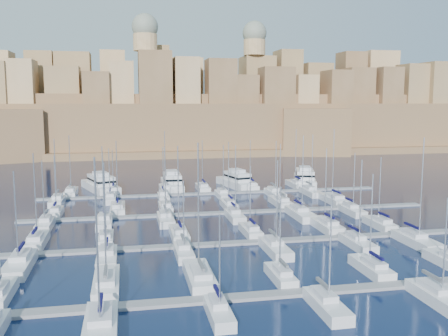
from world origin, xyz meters
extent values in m
plane|color=black|center=(0.00, 0.00, 0.00)|extent=(600.00, 600.00, 0.00)
cube|color=slate|center=(0.00, -34.00, 0.20)|extent=(84.00, 2.00, 0.40)
cube|color=slate|center=(0.00, -12.00, 0.20)|extent=(84.00, 2.00, 0.40)
cube|color=slate|center=(0.00, 10.00, 0.20)|extent=(84.00, 2.00, 0.40)
cube|color=slate|center=(0.00, 32.00, 0.20)|extent=(84.00, 2.00, 0.40)
cube|color=silver|center=(-35.82, -28.80, 0.51)|extent=(2.52, 8.39, 1.62)
cube|color=silver|center=(-23.90, -27.86, 0.56)|extent=(3.08, 10.27, 1.71)
cube|color=silver|center=(-23.90, -28.89, 1.76)|extent=(2.16, 4.62, 0.70)
cylinder|color=#9EA0A8|center=(-23.90, -27.35, 8.68)|extent=(0.18, 0.18, 14.53)
cube|color=#595B60|center=(-23.90, -29.40, 2.81)|extent=(0.35, 4.11, 0.35)
cube|color=silver|center=(-12.41, -27.71, 0.56)|extent=(3.17, 10.58, 1.73)
cube|color=silver|center=(-12.41, -28.77, 1.78)|extent=(2.22, 4.76, 0.70)
cylinder|color=#9EA0A8|center=(-12.41, -27.18, 9.58)|extent=(0.18, 0.18, 16.30)
cube|color=#595B60|center=(-12.41, -29.30, 2.83)|extent=(0.35, 4.23, 0.35)
cube|color=silver|center=(-2.15, -29.14, 0.49)|extent=(2.32, 7.73, 1.59)
cube|color=silver|center=(-2.15, -29.91, 1.64)|extent=(1.62, 3.48, 0.70)
cylinder|color=#9EA0A8|center=(-2.15, -28.75, 6.71)|extent=(0.18, 0.18, 10.85)
cube|color=#595B60|center=(-2.15, -30.29, 2.69)|extent=(0.35, 3.09, 0.35)
cube|color=silver|center=(10.66, -28.63, 0.52)|extent=(2.62, 8.74, 1.64)
cube|color=silver|center=(10.66, -29.50, 1.69)|extent=(1.84, 3.93, 0.70)
cylinder|color=#9EA0A8|center=(10.66, -28.19, 7.32)|extent=(0.18, 0.18, 11.97)
cube|color=#0A0939|center=(10.66, -29.94, 2.74)|extent=(0.35, 3.50, 0.35)
cube|color=silver|center=(-24.03, -40.39, 0.57)|extent=(3.23, 10.77, 1.74)
cube|color=silver|center=(-24.03, -39.31, 1.79)|extent=(2.26, 4.85, 0.70)
cylinder|color=#9EA0A8|center=(-24.03, -40.93, 9.55)|extent=(0.18, 0.18, 16.23)
cube|color=#0A0939|center=(-24.03, -38.77, 2.84)|extent=(0.35, 4.31, 0.35)
cube|color=silver|center=(-11.95, -38.77, 0.49)|extent=(2.26, 7.54, 1.58)
cube|color=silver|center=(-11.95, -38.02, 1.63)|extent=(1.58, 3.39, 0.70)
cylinder|color=#9EA0A8|center=(-11.95, -39.15, 6.30)|extent=(0.18, 0.18, 10.04)
cube|color=#0A0939|center=(-11.95, -37.64, 2.68)|extent=(0.35, 3.02, 0.35)
cube|color=silver|center=(-0.07, -39.27, 0.51)|extent=(2.56, 8.55, 1.63)
cube|color=silver|center=(-0.07, -38.42, 1.68)|extent=(1.79, 3.85, 0.70)
cylinder|color=#9EA0A8|center=(-0.07, -39.70, 7.18)|extent=(0.18, 0.18, 11.71)
cube|color=#595B60|center=(-0.07, -37.99, 2.73)|extent=(0.35, 3.42, 0.35)
cube|color=silver|center=(13.19, -39.80, 0.54)|extent=(2.88, 9.61, 1.68)
cube|color=silver|center=(13.19, -38.84, 1.73)|extent=(2.02, 4.32, 0.70)
cylinder|color=#9EA0A8|center=(13.19, -40.28, 6.84)|extent=(0.18, 0.18, 10.93)
cube|color=#595B60|center=(13.19, -38.36, 2.78)|extent=(0.35, 3.84, 0.35)
cube|color=silver|center=(-35.48, -6.28, 0.54)|extent=(2.83, 9.43, 1.67)
cube|color=silver|center=(-35.48, -7.23, 1.72)|extent=(1.98, 4.25, 0.70)
cylinder|color=#9EA0A8|center=(-35.48, -5.81, 8.04)|extent=(0.18, 0.18, 13.33)
cube|color=#0A0939|center=(-35.48, -7.70, 2.77)|extent=(0.35, 3.77, 0.35)
cube|color=silver|center=(-24.70, -7.12, 0.49)|extent=(2.33, 7.76, 1.59)
cube|color=silver|center=(-24.70, -7.90, 1.64)|extent=(1.63, 3.49, 0.70)
cylinder|color=#9EA0A8|center=(-24.70, -6.73, 5.76)|extent=(0.18, 0.18, 8.94)
cube|color=#0A0939|center=(-24.70, -8.29, 2.69)|extent=(0.35, 3.10, 0.35)
cube|color=silver|center=(-12.74, -6.45, 0.53)|extent=(2.73, 9.10, 1.66)
cube|color=silver|center=(-12.74, -7.36, 1.71)|extent=(1.91, 4.10, 0.70)
cylinder|color=#9EA0A8|center=(-12.74, -5.99, 8.43)|extent=(0.18, 0.18, 14.14)
cube|color=#0A0939|center=(-12.74, -7.81, 2.76)|extent=(0.35, 3.64, 0.35)
cube|color=silver|center=(-0.45, -6.87, 0.51)|extent=(2.48, 8.26, 1.61)
cube|color=silver|center=(-0.45, -7.70, 1.66)|extent=(1.73, 3.71, 0.70)
cylinder|color=#9EA0A8|center=(-0.45, -6.46, 6.62)|extent=(0.18, 0.18, 10.61)
cube|color=#0A0939|center=(-0.45, -8.11, 2.71)|extent=(0.35, 3.30, 0.35)
cube|color=silver|center=(13.72, -5.87, 0.56)|extent=(3.08, 10.26, 1.71)
cube|color=silver|center=(13.72, -6.90, 1.76)|extent=(2.15, 4.62, 0.70)
cylinder|color=#9EA0A8|center=(13.72, -5.36, 7.98)|extent=(0.18, 0.18, 13.14)
cube|color=#0A0939|center=(13.72, -7.41, 2.81)|extent=(0.35, 4.10, 0.35)
cube|color=silver|center=(23.84, -6.57, 0.52)|extent=(2.66, 8.85, 1.64)
cube|color=silver|center=(23.84, -7.46, 1.69)|extent=(1.86, 3.98, 0.70)
cylinder|color=#9EA0A8|center=(23.84, -6.13, 7.09)|extent=(0.18, 0.18, 11.49)
cube|color=#0A0939|center=(23.84, -7.90, 2.74)|extent=(0.35, 3.54, 0.35)
cube|color=silver|center=(-35.77, -18.29, 0.56)|extent=(3.18, 10.59, 1.73)
cube|color=silver|center=(-35.77, -17.23, 1.78)|extent=(2.22, 4.76, 0.70)
cylinder|color=#9EA0A8|center=(-35.77, -18.82, 7.55)|extent=(0.18, 0.18, 12.24)
cube|color=#0A0939|center=(-35.77, -16.70, 2.83)|extent=(0.35, 4.23, 0.35)
cube|color=silver|center=(-24.19, -17.61, 0.53)|extent=(2.77, 9.22, 1.66)
cube|color=silver|center=(-24.19, -16.69, 1.71)|extent=(1.94, 4.15, 0.70)
cylinder|color=#9EA0A8|center=(-24.19, -18.07, 7.89)|extent=(0.18, 0.18, 13.07)
cube|color=#0A0939|center=(-24.19, -16.23, 2.76)|extent=(0.35, 3.69, 0.35)
cube|color=silver|center=(-13.16, -17.00, 0.50)|extent=(2.40, 8.01, 1.60)
cube|color=silver|center=(-13.16, -16.20, 1.65)|extent=(1.68, 3.60, 0.70)
cylinder|color=#9EA0A8|center=(-13.16, -17.40, 6.39)|extent=(0.18, 0.18, 10.18)
cube|color=#595B60|center=(-13.16, -15.80, 2.70)|extent=(0.35, 3.20, 0.35)
cube|color=silver|center=(0.68, -17.75, 0.54)|extent=(2.85, 9.50, 1.68)
cube|color=silver|center=(0.68, -16.80, 1.73)|extent=(2.00, 4.28, 0.70)
cylinder|color=#9EA0A8|center=(0.68, -18.23, 7.79)|extent=(0.18, 0.18, 12.83)
cube|color=#595B60|center=(0.68, -16.33, 2.78)|extent=(0.35, 3.80, 0.35)
cube|color=silver|center=(14.21, -17.46, 0.52)|extent=(2.68, 8.92, 1.65)
cube|color=silver|center=(14.21, -16.57, 1.70)|extent=(1.87, 4.01, 0.70)
cylinder|color=#9EA0A8|center=(14.21, -17.91, 7.64)|extent=(0.18, 0.18, 12.59)
cube|color=#0A0939|center=(14.21, -16.12, 2.75)|extent=(0.35, 3.57, 0.35)
cube|color=silver|center=(23.96, -18.26, 0.56)|extent=(3.16, 10.52, 1.73)
cube|color=silver|center=(23.96, -17.21, 1.78)|extent=(2.21, 4.74, 0.70)
cylinder|color=#9EA0A8|center=(23.96, -18.79, 9.35)|extent=(0.18, 0.18, 15.85)
cube|color=#0A0939|center=(23.96, -16.68, 2.83)|extent=(0.35, 4.21, 0.35)
cube|color=silver|center=(-35.24, 14.87, 0.49)|extent=(2.32, 7.75, 1.59)
cube|color=silver|center=(-35.24, 14.10, 1.64)|extent=(1.63, 3.49, 0.70)
cylinder|color=#9EA0A8|center=(-35.24, 15.26, 6.69)|extent=(0.18, 0.18, 10.81)
cube|color=#0A0939|center=(-35.24, 13.71, 2.69)|extent=(0.35, 3.10, 0.35)
cube|color=silver|center=(-23.11, 15.95, 0.55)|extent=(2.97, 9.89, 1.69)
cube|color=silver|center=(-23.11, 14.96, 1.74)|extent=(2.08, 4.45, 0.70)
cylinder|color=#9EA0A8|center=(-23.11, 16.44, 8.09)|extent=(0.18, 0.18, 13.39)
cube|color=#0A0939|center=(-23.11, 14.46, 2.79)|extent=(0.35, 3.96, 0.35)
cube|color=silver|center=(-13.27, 15.28, 0.51)|extent=(2.57, 8.55, 1.63)
cube|color=silver|center=(-13.27, 14.42, 1.68)|extent=(1.80, 3.85, 0.70)
cylinder|color=#9EA0A8|center=(-13.27, 15.70, 7.31)|extent=(0.18, 0.18, 11.97)
cube|color=#595B60|center=(-13.27, 13.99, 2.73)|extent=(0.35, 3.42, 0.35)
cube|color=silver|center=(0.37, 15.36, 0.52)|extent=(2.62, 8.73, 1.64)
cube|color=silver|center=(0.37, 14.49, 1.69)|extent=(1.83, 3.93, 0.70)
cylinder|color=#9EA0A8|center=(0.37, 15.80, 7.78)|extent=(0.18, 0.18, 12.89)
cube|color=#0A0939|center=(0.37, 14.05, 2.74)|extent=(0.35, 3.49, 0.35)
cube|color=silver|center=(12.11, 15.91, 0.55)|extent=(2.95, 9.82, 1.69)
cube|color=silver|center=(12.11, 14.93, 1.74)|extent=(2.06, 4.42, 0.70)
cylinder|color=#9EA0A8|center=(12.11, 16.40, 7.50)|extent=(0.18, 0.18, 12.21)
cube|color=#595B60|center=(12.11, 14.44, 2.79)|extent=(0.35, 3.93, 0.35)
cube|color=silver|center=(24.82, 16.43, 0.57)|extent=(3.26, 10.86, 1.74)
cube|color=silver|center=(24.82, 15.34, 1.79)|extent=(2.28, 4.89, 0.70)
cylinder|color=#9EA0A8|center=(24.82, 16.97, 9.06)|extent=(0.18, 0.18, 15.24)
cube|color=#0A0939|center=(24.82, 14.80, 2.84)|extent=(0.35, 4.34, 0.35)
cube|color=silver|center=(-35.84, 4.70, 0.52)|extent=(2.58, 8.61, 1.63)
cube|color=silver|center=(-35.84, 5.56, 1.68)|extent=(1.81, 3.87, 0.70)
cylinder|color=#9EA0A8|center=(-35.84, 4.27, 6.87)|extent=(0.18, 0.18, 11.08)
cube|color=#595B60|center=(-35.84, 5.99, 2.73)|extent=(0.35, 3.44, 0.35)
cube|color=silver|center=(-25.38, 4.33, 0.53)|extent=(2.80, 9.34, 1.67)
cube|color=silver|center=(-25.38, 5.26, 1.72)|extent=(1.96, 4.20, 0.70)
cylinder|color=#9EA0A8|center=(-25.38, 3.86, 8.09)|extent=(0.18, 0.18, 13.45)
cube|color=#0A0939|center=(-25.38, 5.73, 2.77)|extent=(0.35, 3.74, 0.35)
cube|color=silver|center=(-14.12, 4.29, 0.54)|extent=(2.82, 9.41, 1.67)
cube|color=silver|center=(-14.12, 5.23, 1.72)|extent=(1.98, 4.24, 0.70)
cylinder|color=#9EA0A8|center=(-14.12, 3.82, 7.88)|extent=(0.18, 0.18, 13.02)
cube|color=#595B60|center=(-14.12, 5.71, 2.77)|extent=(0.35, 3.77, 0.35)
cube|color=silver|center=(-0.67, 4.62, 0.52)|extent=(2.63, 8.75, 1.64)
cube|color=silver|center=(-0.67, 5.50, 1.69)|extent=(1.84, 3.94, 0.70)
cylinder|color=#9EA0A8|center=(-0.67, 4.19, 7.90)|extent=(0.18, 0.18, 13.13)
cube|color=#0A0939|center=(-0.67, 5.94, 2.74)|extent=(0.35, 3.50, 0.35)
cube|color=silver|center=(12.44, 3.57, 0.57)|extent=(3.26, 10.86, 1.74)
cube|color=silver|center=(12.44, 4.65, 1.79)|extent=(2.28, 4.89, 0.70)
cylinder|color=#9EA0A8|center=(12.44, 3.02, 8.87)|extent=(0.18, 0.18, 14.85)
cube|color=#0A0939|center=(12.44, 5.20, 2.84)|extent=(0.35, 4.35, 0.35)
cube|color=silver|center=(23.83, 4.67, 0.52)|extent=(2.60, 8.66, 1.63)
cube|color=silver|center=(23.83, 5.54, 1.68)|extent=(1.82, 3.90, 0.70)
cylinder|color=#9EA0A8|center=(23.83, 4.24, 6.97)|extent=(0.18, 0.18, 11.27)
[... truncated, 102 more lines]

